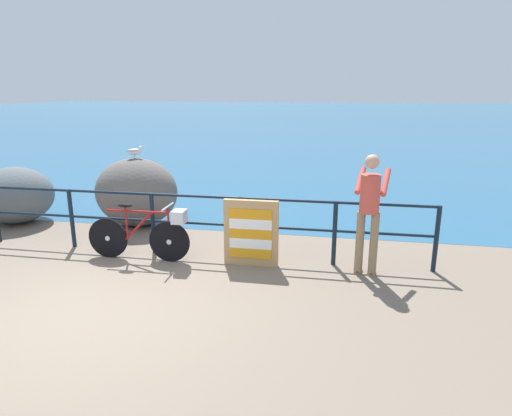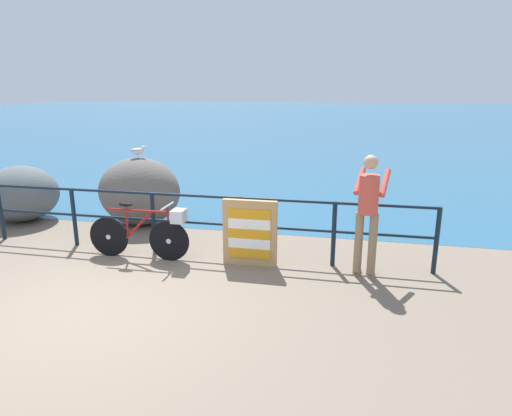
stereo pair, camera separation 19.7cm
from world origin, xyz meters
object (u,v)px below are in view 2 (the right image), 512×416
object	(u,v)px
breakwater_boulder_main	(140,191)
seagull	(138,151)
folded_deckchair_stack	(250,233)
breakwater_boulder_left	(21,194)
bicycle	(147,231)
person_at_railing	(368,210)

from	to	relation	value
breakwater_boulder_main	seagull	size ratio (longest dim) A/B	5.17
folded_deckchair_stack	seagull	xyz separation A→B (m)	(-2.64, 1.69, 0.97)
seagull	breakwater_boulder_left	bearing A→B (deg)	152.01
folded_deckchair_stack	breakwater_boulder_main	distance (m)	3.13
bicycle	breakwater_boulder_main	size ratio (longest dim) A/B	1.04
breakwater_boulder_main	breakwater_boulder_left	distance (m)	2.55
folded_deckchair_stack	breakwater_boulder_left	bearing A→B (deg)	164.99
person_at_railing	folded_deckchair_stack	size ratio (longest dim) A/B	1.71
person_at_railing	seagull	size ratio (longest dim) A/B	5.62
folded_deckchair_stack	bicycle	bearing A→B (deg)	-176.75
person_at_railing	folded_deckchair_stack	xyz separation A→B (m)	(-1.73, 0.03, -0.47)
person_at_railing	breakwater_boulder_main	bearing A→B (deg)	80.50
breakwater_boulder_main	seagull	distance (m)	0.82
folded_deckchair_stack	breakwater_boulder_left	xyz separation A→B (m)	(-5.18, 1.39, 0.05)
person_at_railing	breakwater_boulder_main	world-z (taller)	person_at_railing
bicycle	breakwater_boulder_left	size ratio (longest dim) A/B	1.12
breakwater_boulder_main	bicycle	bearing A→B (deg)	-60.73
folded_deckchair_stack	breakwater_boulder_left	distance (m)	5.36
bicycle	folded_deckchair_stack	bearing A→B (deg)	2.52
bicycle	breakwater_boulder_left	distance (m)	3.82
breakwater_boulder_left	seagull	world-z (taller)	seagull
seagull	breakwater_boulder_main	bearing A→B (deg)	-148.66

